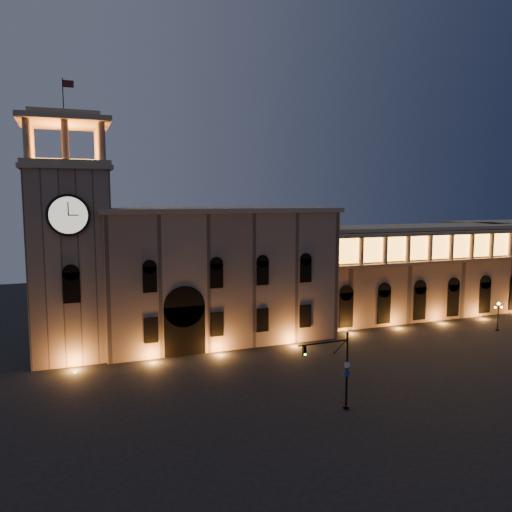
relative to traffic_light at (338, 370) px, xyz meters
name	(u,v)px	position (x,y,z in m)	size (l,w,h in m)	color
ground	(304,395)	(-1.18, 4.29, -3.72)	(160.00, 160.00, 0.00)	black
government_building	(218,274)	(-3.26, 26.22, 5.05)	(30.80, 12.80, 17.60)	#8D715C
clock_tower	(70,252)	(-21.68, 25.27, 8.78)	(9.80, 9.80, 32.40)	#8D715C
colonnade_wing	(416,270)	(30.82, 28.21, 3.61)	(40.60, 11.50, 14.50)	#886C57
secondary_building	(506,261)	(56.82, 34.29, 3.28)	(20.00, 12.00, 14.00)	#886C57
traffic_light	(338,370)	(0.00, 0.00, 0.00)	(5.17, 0.61, 7.08)	black
street_lamp_near	(498,314)	(35.12, 15.54, -1.24)	(1.42, 0.53, 4.15)	black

